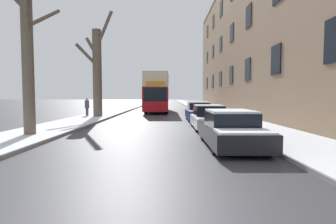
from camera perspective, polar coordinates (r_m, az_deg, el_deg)
name	(u,v)px	position (r m, az deg, el deg)	size (l,w,h in m)	color
ground_plane	(120,222)	(4.26, -10.31, -22.48)	(320.00, 320.00, 0.00)	#38383D
sidewalk_left	(139,105)	(57.16, -6.41, 1.59)	(3.19, 130.00, 0.16)	gray
sidewalk_right	(191,105)	(57.02, 5.11, 1.60)	(3.19, 130.00, 0.16)	gray
terrace_facade_right	(276,36)	(30.26, 22.40, 15.03)	(9.10, 45.14, 16.17)	#8C7056
bare_tree_left_0	(28,42)	(13.45, -28.20, 13.30)	(2.61, 3.86, 7.93)	brown
bare_tree_left_1	(97,71)	(23.40, -15.13, 8.66)	(3.26, 1.22, 8.92)	brown
double_decker_bus	(158,91)	(31.50, -2.26, 4.51)	(2.61, 11.57, 4.36)	red
parked_car_0	(231,130)	(9.99, 13.60, -3.76)	(1.88, 4.50, 1.35)	black
parked_car_1	(209,118)	(15.16, 8.92, -1.28)	(1.80, 4.15, 1.37)	silver
parked_car_2	(199,112)	(20.18, 6.70, 0.00)	(1.77, 4.30, 1.45)	navy
pedestrian_left_sidewalk	(87,107)	(24.24, -17.15, 1.14)	(0.38, 0.38, 1.76)	navy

